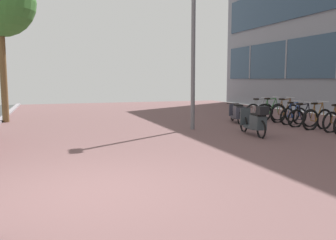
{
  "coord_description": "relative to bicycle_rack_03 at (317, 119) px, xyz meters",
  "views": [
    {
      "loc": [
        -0.55,
        -5.12,
        1.69
      ],
      "look_at": [
        1.64,
        1.15,
        0.91
      ],
      "focal_mm": 36.92,
      "sensor_mm": 36.0,
      "label": 1
    }
  ],
  "objects": [
    {
      "name": "bicycle_rack_07",
      "position": [
        0.07,
        2.69,
        0.01
      ],
      "size": [
        1.42,
        0.48,
        1.02
      ],
      "color": "black",
      "rests_on": "ground"
    },
    {
      "name": "bicycle_rack_04",
      "position": [
        -0.02,
        0.67,
        -0.02
      ],
      "size": [
        1.27,
        0.48,
        0.93
      ],
      "color": "black",
      "rests_on": "ground"
    },
    {
      "name": "bicycle_rack_03",
      "position": [
        0.0,
        0.0,
        0.0
      ],
      "size": [
        1.36,
        0.48,
        1.0
      ],
      "color": "black",
      "rests_on": "ground"
    },
    {
      "name": "lamp_post",
      "position": [
        -3.97,
        1.45,
        2.95
      ],
      "size": [
        0.2,
        0.52,
        5.95
      ],
      "color": "slate",
      "rests_on": "ground"
    },
    {
      "name": "scooter_mid",
      "position": [
        -2.74,
        -0.42,
        0.09
      ],
      "size": [
        0.6,
        1.81,
        0.96
      ],
      "color": "black",
      "rests_on": "ground"
    },
    {
      "name": "bicycle_rack_06",
      "position": [
        0.26,
        2.02,
        0.01
      ],
      "size": [
        1.45,
        0.48,
        1.03
      ],
      "color": "black",
      "rests_on": "ground"
    },
    {
      "name": "ground",
      "position": [
        -6.63,
        -4.17,
        -0.37
      ],
      "size": [
        21.0,
        40.0,
        0.13
      ],
      "color": "#343734"
    },
    {
      "name": "bicycle_rack_08",
      "position": [
        -0.03,
        3.36,
        -0.01
      ],
      "size": [
        1.31,
        0.48,
        0.96
      ],
      "color": "black",
      "rests_on": "ground"
    },
    {
      "name": "scooter_near",
      "position": [
        -1.65,
        2.48,
        0.04
      ],
      "size": [
        0.73,
        1.61,
        0.76
      ],
      "color": "black",
      "rests_on": "ground"
    },
    {
      "name": "bicycle_rack_05",
      "position": [
        0.11,
        1.34,
        -0.02
      ],
      "size": [
        1.25,
        0.48,
        0.92
      ],
      "color": "black",
      "rests_on": "ground"
    }
  ]
}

